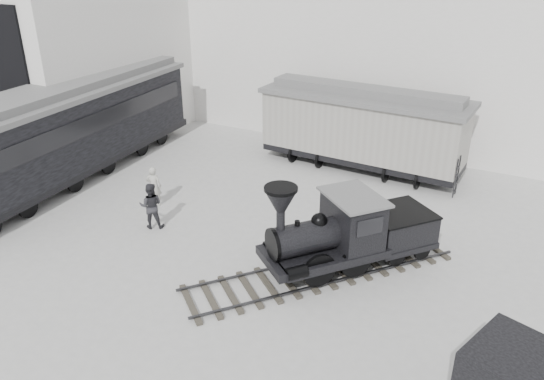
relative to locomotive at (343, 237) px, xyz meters
The scene contains 8 objects.
ground 4.03m from the locomotive, 123.17° to the right, with size 90.00×90.00×0.00m, color #9E9E9B.
north_wall 12.72m from the locomotive, 100.19° to the left, with size 34.00×2.51×11.00m.
west_pavilion 18.23m from the locomotive, 157.94° to the left, with size 7.00×12.11×9.00m.
locomotive is the anchor object (origin of this frame).
boxcar 8.62m from the locomotive, 105.49° to the left, with size 9.29×3.29×3.75m.
passenger_coach 13.18m from the locomotive, behind, with size 4.12×14.51×3.83m.
visitor_a 8.14m from the locomotive, behind, with size 0.58×0.38×1.60m, color #B0AFA5.
visitor_b 7.04m from the locomotive, behind, with size 0.83×0.65×1.71m, color #28282C.
Camera 1 is at (6.82, -10.28, 9.31)m, focal length 35.00 mm.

